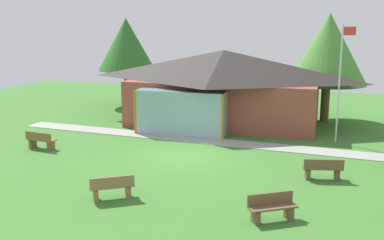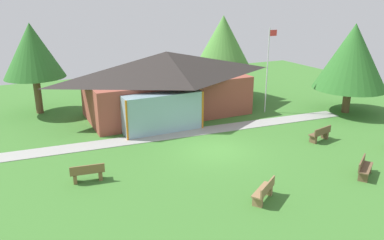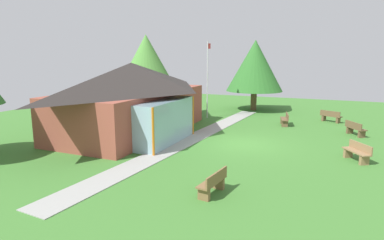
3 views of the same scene
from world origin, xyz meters
name	(u,v)px [view 1 (image 1 of 3)]	position (x,y,z in m)	size (l,w,h in m)	color
ground_plane	(185,157)	(0.00, 0.00, 0.00)	(44.00, 44.00, 0.00)	#3D752D
pavilion	(222,86)	(0.06, 7.01, 2.26)	(11.67, 6.91, 4.34)	brown
footpath	(202,140)	(0.00, 2.99, 0.01)	(21.14, 1.30, 0.03)	#999993
flagpole	(340,79)	(6.54, 4.55, 3.22)	(0.64, 0.08, 5.85)	silver
bench_front_right	(272,208)	(4.56, -5.74, 0.40)	(1.50, 1.18, 0.84)	brown
bench_front_center	(112,188)	(-0.87, -5.53, 0.40)	(1.49, 1.20, 0.84)	olive
bench_mid_left	(41,141)	(-6.94, -0.72, 0.40)	(1.55, 0.64, 0.84)	brown
bench_mid_right	(323,170)	(5.97, -1.44, 0.40)	(1.56, 0.75, 0.84)	brown
tree_behind_pavilion_left	(126,45)	(-7.86, 11.32, 4.34)	(4.07, 4.07, 6.20)	brown
tree_behind_pavilion_right	(328,49)	(5.88, 9.54, 4.34)	(4.63, 4.63, 6.45)	brown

